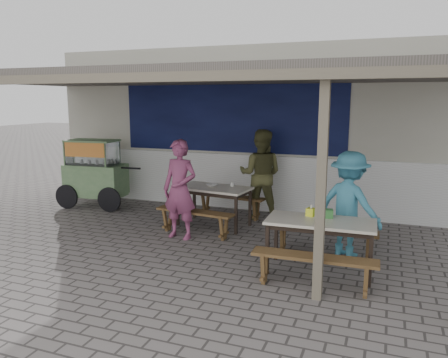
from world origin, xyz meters
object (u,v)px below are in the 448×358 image
Objects in this scene: table_left at (214,191)px; bench_left_street at (195,217)px; bench_right_wall at (324,236)px; patron_wall_side at (261,174)px; table_right at (320,226)px; condiment_jar at (232,184)px; donation_box at (326,213)px; condiment_bowl at (212,185)px; bench_left_wall at (230,201)px; bench_right_street at (314,264)px; vendor_cart at (95,171)px; tissue_box at (311,212)px; patron_street_side at (180,189)px; patron_right_table at (349,204)px.

table_left is 0.97× the size of bench_left_street.
bench_right_wall is 2.44m from patron_wall_side.
table_right is 2.64m from condiment_jar.
table_right is 0.69m from bench_right_wall.
condiment_bowl is at bearing 147.38° from donation_box.
bench_left_street is 1.00× the size of table_right.
bench_left_wall and bench_right_street have the same top height.
patron_wall_side is 22.64× the size of condiment_jar.
vendor_cart reaches higher than donation_box.
condiment_bowl is (-2.26, 1.05, 0.43)m from bench_right_wall.
tissue_box reaches higher than bench_right_street.
patron_street_side is 21.59× the size of condiment_jar.
vendor_cart is at bearing 13.62° from patron_right_table.
bench_right_street is 0.90m from donation_box.
tissue_box is at bearing -39.85° from bench_left_wall.
patron_wall_side is 0.74m from condiment_jar.
table_left and table_right have the same top height.
patron_street_side is at bearing 175.75° from bench_right_wall.
donation_box is (2.37, -0.76, 0.47)m from bench_left_street.
table_right is 0.94× the size of bench_right_wall.
bench_right_street is 3.13m from condiment_jar.
table_left is 1.09m from patron_wall_side.
patron_street_side is at bearing -95.39° from bench_left_wall.
bench_right_street is 0.93m from tissue_box.
table_right is 0.94× the size of bench_right_street.
bench_left_wall is at bearing 90.00° from table_left.
condiment_bowl is (-2.33, 1.49, -0.04)m from donation_box.
vendor_cart is 9.33× the size of condiment_bowl.
bench_right_wall is at bearing -17.25° from table_left.
tissue_box is (-0.15, -0.43, 0.47)m from bench_right_wall.
table_left is at bearing 44.32° from patron_wall_side.
tissue_box is 0.57× the size of condiment_bowl.
table_left is 0.77m from bench_left_wall.
condiment_jar is at bearing 22.16° from condiment_bowl.
patron_wall_side reaches higher than patron_right_table.
bench_right_wall is at bearing -31.82° from condiment_jar.
patron_street_side is at bearing -102.75° from condiment_bowl.
bench_left_wall is 0.79m from condiment_bowl.
bench_left_wall and bench_right_wall have the same top height.
patron_right_table is 0.81m from tissue_box.
table_right is 8.23× the size of donation_box.
patron_right_table is 20.34× the size of condiment_jar.
bench_right_wall is 2.53m from patron_street_side.
donation_box is at bearing -10.81° from bench_left_street.
tissue_box is 1.42× the size of condiment_jar.
patron_wall_side is (0.60, 0.13, 0.56)m from bench_left_wall.
table_left is 0.12m from condiment_bowl.
vendor_cart reaches higher than bench_left_wall.
patron_street_side reaches higher than table_left.
bench_right_street and bench_right_wall have the same top height.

